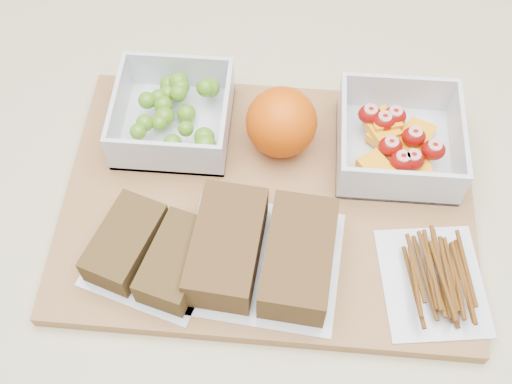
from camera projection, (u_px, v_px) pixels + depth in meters
counter at (264, 352)px, 1.05m from camera, size 1.20×0.90×0.90m
cutting_board at (268, 202)px, 0.67m from camera, size 0.42×0.30×0.02m
grape_container at (176, 114)px, 0.69m from camera, size 0.12×0.12×0.05m
fruit_container at (398, 142)px, 0.67m from camera, size 0.13×0.13×0.05m
orange at (281, 122)px, 0.66m from camera, size 0.07×0.07×0.07m
sandwich_bag_left at (151, 252)px, 0.61m from camera, size 0.14×0.13×0.04m
sandwich_bag_center at (263, 252)px, 0.60m from camera, size 0.16×0.14×0.05m
pretzel_bag at (435, 277)px, 0.60m from camera, size 0.11×0.13×0.03m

